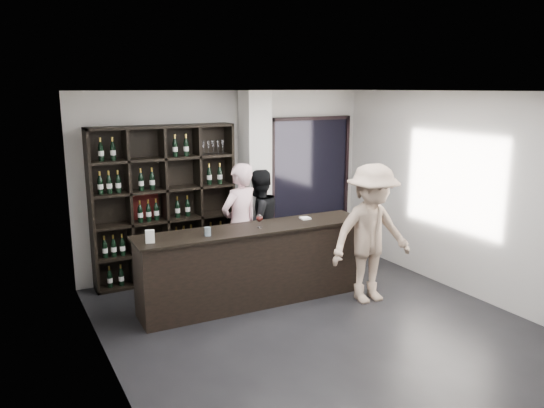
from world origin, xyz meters
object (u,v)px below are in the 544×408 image
tasting_counter (255,265)px  taster_pink (240,225)px  wine_shelf (165,205)px  taster_black (258,222)px  customer (371,234)px

tasting_counter → taster_pink: size_ratio=1.77×
wine_shelf → taster_black: bearing=-14.3°
customer → wine_shelf: bearing=139.3°
tasting_counter → taster_black: size_ratio=1.96×
tasting_counter → taster_pink: taster_pink is taller
wine_shelf → taster_pink: bearing=-37.7°
taster_black → customer: 1.99m
tasting_counter → taster_pink: (0.13, 0.75, 0.39)m
wine_shelf → taster_black: (1.42, -0.36, -0.36)m
customer → taster_pink: bearing=135.5°
wine_shelf → taster_black: 1.50m
tasting_counter → taster_black: 1.30m
tasting_counter → customer: 1.66m
wine_shelf → taster_pink: 1.20m
taster_pink → customer: customer is taller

